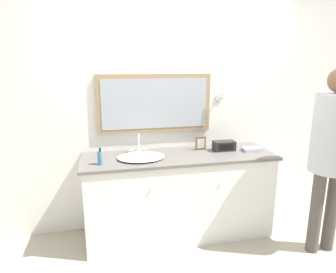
% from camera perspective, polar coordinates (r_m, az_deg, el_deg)
% --- Properties ---
extents(ground_plane, '(14.00, 14.00, 0.00)m').
position_cam_1_polar(ground_plane, '(3.17, 3.54, -20.80)').
color(ground_plane, '#B2A893').
extents(wall_back, '(8.00, 0.18, 2.55)m').
position_cam_1_polar(wall_back, '(3.28, 0.70, 4.66)').
color(wall_back, white).
rests_on(wall_back, ground_plane).
extents(vanity_counter, '(1.96, 0.62, 0.89)m').
position_cam_1_polar(vanity_counter, '(3.21, 2.11, -11.12)').
color(vanity_counter, white).
rests_on(vanity_counter, ground_plane).
extents(sink_basin, '(0.46, 0.41, 0.21)m').
position_cam_1_polar(sink_basin, '(2.95, -5.17, -3.79)').
color(sink_basin, white).
rests_on(sink_basin, vanity_counter).
extents(soap_bottle, '(0.05, 0.05, 0.16)m').
position_cam_1_polar(soap_bottle, '(2.82, -12.75, -3.97)').
color(soap_bottle, teal).
rests_on(soap_bottle, vanity_counter).
extents(appliance_box, '(0.23, 0.12, 0.10)m').
position_cam_1_polar(appliance_box, '(3.25, 10.62, -1.75)').
color(appliance_box, black).
rests_on(appliance_box, vanity_counter).
extents(picture_frame, '(0.11, 0.01, 0.14)m').
position_cam_1_polar(picture_frame, '(3.23, 6.24, -1.30)').
color(picture_frame, brown).
rests_on(picture_frame, vanity_counter).
extents(hand_towel_near_sink, '(0.19, 0.11, 0.03)m').
position_cam_1_polar(hand_towel_near_sink, '(3.31, 15.62, -2.36)').
color(hand_towel_near_sink, '#A8B7C6').
rests_on(hand_towel_near_sink, vanity_counter).
extents(person, '(0.38, 0.38, 1.77)m').
position_cam_1_polar(person, '(3.10, 28.93, -0.97)').
color(person, '#514C47').
rests_on(person, ground_plane).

